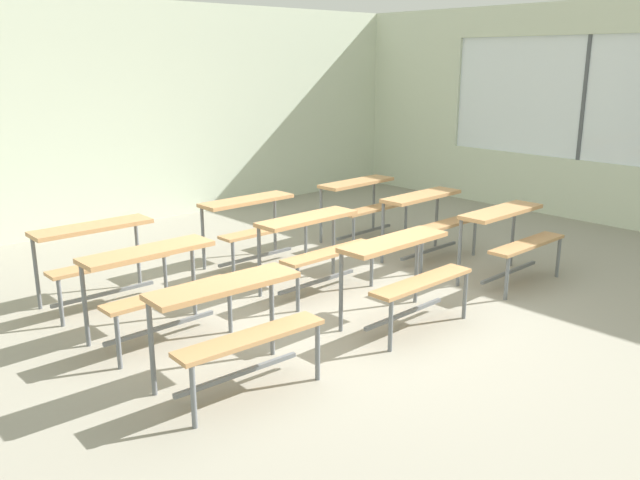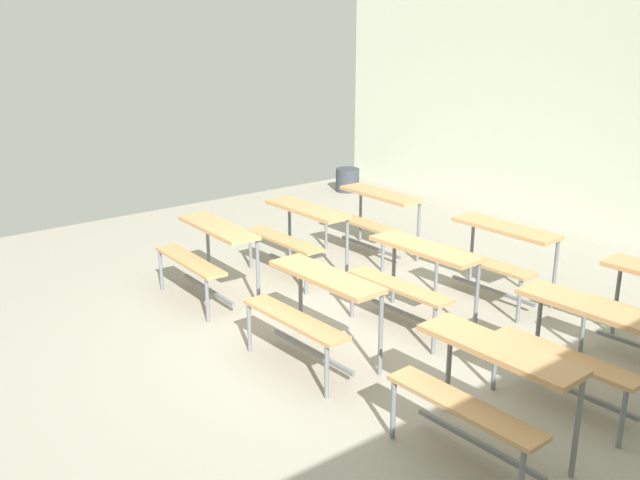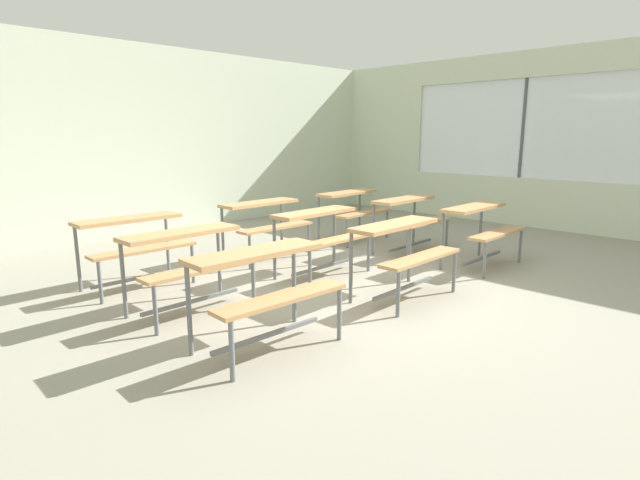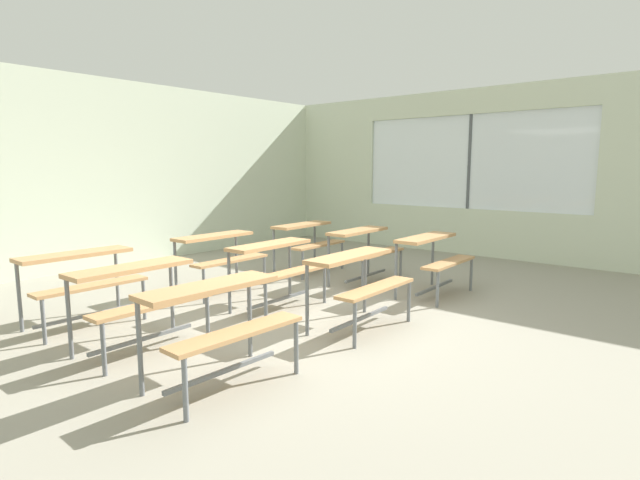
{
  "view_description": "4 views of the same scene",
  "coord_description": "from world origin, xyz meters",
  "px_view_note": "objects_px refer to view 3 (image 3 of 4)",
  "views": [
    {
      "loc": [
        -3.92,
        -4.0,
        2.23
      ],
      "look_at": [
        0.17,
        0.59,
        0.54
      ],
      "focal_mm": 36.95,
      "sensor_mm": 36.0,
      "label": 1
    },
    {
      "loc": [
        4.3,
        -3.7,
        2.71
      ],
      "look_at": [
        -0.81,
        0.35,
        0.64
      ],
      "focal_mm": 39.8,
      "sensor_mm": 36.0,
      "label": 2
    },
    {
      "loc": [
        -3.8,
        -3.3,
        1.6
      ],
      "look_at": [
        -0.07,
        0.44,
        0.48
      ],
      "focal_mm": 28.0,
      "sensor_mm": 36.0,
      "label": 3
    },
    {
      "loc": [
        -3.8,
        -3.3,
        1.6
      ],
      "look_at": [
        0.82,
        0.56,
        0.72
      ],
      "focal_mm": 28.0,
      "sensor_mm": 36.0,
      "label": 4
    }
  ],
  "objects_px": {
    "desk_bench_r0c2": "(482,221)",
    "desk_bench_r0c1": "(403,242)",
    "desk_bench_r1c2": "(410,212)",
    "desk_bench_r2c0": "(134,235)",
    "desk_bench_r1c1": "(321,227)",
    "desk_bench_r1c0": "(188,252)",
    "desk_bench_r2c2": "(353,204)",
    "desk_bench_r2c1": "(265,216)",
    "desk_bench_r0c0": "(264,276)"
  },
  "relations": [
    {
      "from": "desk_bench_r0c2",
      "to": "desk_bench_r1c0",
      "type": "distance_m",
      "value": 3.57
    },
    {
      "from": "desk_bench_r2c0",
      "to": "desk_bench_r2c1",
      "type": "distance_m",
      "value": 1.78
    },
    {
      "from": "desk_bench_r0c2",
      "to": "desk_bench_r2c1",
      "type": "bearing_deg",
      "value": 125.31
    },
    {
      "from": "desk_bench_r1c2",
      "to": "desk_bench_r2c1",
      "type": "bearing_deg",
      "value": 143.36
    },
    {
      "from": "desk_bench_r1c0",
      "to": "desk_bench_r2c1",
      "type": "relative_size",
      "value": 1.0
    },
    {
      "from": "desk_bench_r0c0",
      "to": "desk_bench_r1c1",
      "type": "xyz_separation_m",
      "value": [
        1.72,
        1.11,
        0.0
      ]
    },
    {
      "from": "desk_bench_r0c2",
      "to": "desk_bench_r0c0",
      "type": "bearing_deg",
      "value": 178.86
    },
    {
      "from": "desk_bench_r2c1",
      "to": "desk_bench_r2c2",
      "type": "distance_m",
      "value": 1.68
    },
    {
      "from": "desk_bench_r0c0",
      "to": "desk_bench_r1c1",
      "type": "height_order",
      "value": "same"
    },
    {
      "from": "desk_bench_r0c0",
      "to": "desk_bench_r1c0",
      "type": "xyz_separation_m",
      "value": [
        0.0,
        1.1,
        0.0
      ]
    },
    {
      "from": "desk_bench_r1c1",
      "to": "desk_bench_r2c1",
      "type": "xyz_separation_m",
      "value": [
        0.05,
        1.09,
        0.0
      ]
    },
    {
      "from": "desk_bench_r0c2",
      "to": "desk_bench_r1c0",
      "type": "height_order",
      "value": "same"
    },
    {
      "from": "desk_bench_r0c1",
      "to": "desk_bench_r2c1",
      "type": "relative_size",
      "value": 1.0
    },
    {
      "from": "desk_bench_r1c1",
      "to": "desk_bench_r2c2",
      "type": "relative_size",
      "value": 0.99
    },
    {
      "from": "desk_bench_r0c1",
      "to": "desk_bench_r1c0",
      "type": "distance_m",
      "value": 2.06
    },
    {
      "from": "desk_bench_r1c1",
      "to": "desk_bench_r2c2",
      "type": "height_order",
      "value": "same"
    },
    {
      "from": "desk_bench_r2c1",
      "to": "desk_bench_r0c1",
      "type": "bearing_deg",
      "value": -92.4
    },
    {
      "from": "desk_bench_r0c0",
      "to": "desk_bench_r1c0",
      "type": "bearing_deg",
      "value": 91.68
    },
    {
      "from": "desk_bench_r0c2",
      "to": "desk_bench_r1c1",
      "type": "distance_m",
      "value": 2.01
    },
    {
      "from": "desk_bench_r0c1",
      "to": "desk_bench_r1c2",
      "type": "xyz_separation_m",
      "value": [
        1.68,
        1.1,
        0.0
      ]
    },
    {
      "from": "desk_bench_r0c2",
      "to": "desk_bench_r1c2",
      "type": "distance_m",
      "value": 1.06
    },
    {
      "from": "desk_bench_r0c1",
      "to": "desk_bench_r1c0",
      "type": "xyz_separation_m",
      "value": [
        -1.72,
        1.13,
        0.0
      ]
    },
    {
      "from": "desk_bench_r0c2",
      "to": "desk_bench_r1c2",
      "type": "relative_size",
      "value": 0.99
    },
    {
      "from": "desk_bench_r1c0",
      "to": "desk_bench_r2c2",
      "type": "bearing_deg",
      "value": 16.17
    },
    {
      "from": "desk_bench_r1c0",
      "to": "desk_bench_r1c1",
      "type": "bearing_deg",
      "value": -0.61
    },
    {
      "from": "desk_bench_r2c0",
      "to": "desk_bench_r2c2",
      "type": "relative_size",
      "value": 0.98
    },
    {
      "from": "desk_bench_r1c1",
      "to": "desk_bench_r2c0",
      "type": "xyz_separation_m",
      "value": [
        -1.73,
        1.07,
        0.0
      ]
    },
    {
      "from": "desk_bench_r0c2",
      "to": "desk_bench_r2c1",
      "type": "distance_m",
      "value": 2.73
    },
    {
      "from": "desk_bench_r1c2",
      "to": "desk_bench_r2c0",
      "type": "bearing_deg",
      "value": 159.94
    },
    {
      "from": "desk_bench_r2c2",
      "to": "desk_bench_r1c0",
      "type": "bearing_deg",
      "value": -165.76
    },
    {
      "from": "desk_bench_r0c1",
      "to": "desk_bench_r1c1",
      "type": "relative_size",
      "value": 1.0
    },
    {
      "from": "desk_bench_r0c1",
      "to": "desk_bench_r1c0",
      "type": "bearing_deg",
      "value": 145.22
    },
    {
      "from": "desk_bench_r2c0",
      "to": "desk_bench_r2c2",
      "type": "distance_m",
      "value": 3.46
    },
    {
      "from": "desk_bench_r2c1",
      "to": "desk_bench_r1c0",
      "type": "bearing_deg",
      "value": -149.33
    },
    {
      "from": "desk_bench_r1c0",
      "to": "desk_bench_r2c0",
      "type": "relative_size",
      "value": 1.01
    },
    {
      "from": "desk_bench_r0c0",
      "to": "desk_bench_r1c0",
      "type": "height_order",
      "value": "same"
    },
    {
      "from": "desk_bench_r0c1",
      "to": "desk_bench_r2c0",
      "type": "bearing_deg",
      "value": 126.45
    },
    {
      "from": "desk_bench_r1c2",
      "to": "desk_bench_r0c0",
      "type": "bearing_deg",
      "value": -164.54
    },
    {
      "from": "desk_bench_r0c2",
      "to": "desk_bench_r2c0",
      "type": "height_order",
      "value": "same"
    },
    {
      "from": "desk_bench_r0c2",
      "to": "desk_bench_r0c1",
      "type": "bearing_deg",
      "value": -179.97
    },
    {
      "from": "desk_bench_r0c0",
      "to": "desk_bench_r2c0",
      "type": "height_order",
      "value": "same"
    },
    {
      "from": "desk_bench_r2c2",
      "to": "desk_bench_r1c1",
      "type": "bearing_deg",
      "value": -151.56
    },
    {
      "from": "desk_bench_r0c0",
      "to": "desk_bench_r2c2",
      "type": "bearing_deg",
      "value": 33.88
    },
    {
      "from": "desk_bench_r0c2",
      "to": "desk_bench_r1c1",
      "type": "height_order",
      "value": "same"
    },
    {
      "from": "desk_bench_r1c0",
      "to": "desk_bench_r2c1",
      "type": "distance_m",
      "value": 2.09
    },
    {
      "from": "desk_bench_r2c0",
      "to": "desk_bench_r2c1",
      "type": "relative_size",
      "value": 0.99
    },
    {
      "from": "desk_bench_r0c2",
      "to": "desk_bench_r1c2",
      "type": "bearing_deg",
      "value": 88.43
    },
    {
      "from": "desk_bench_r0c2",
      "to": "desk_bench_r1c1",
      "type": "relative_size",
      "value": 1.0
    },
    {
      "from": "desk_bench_r0c0",
      "to": "desk_bench_r2c1",
      "type": "distance_m",
      "value": 2.83
    },
    {
      "from": "desk_bench_r0c1",
      "to": "desk_bench_r2c2",
      "type": "bearing_deg",
      "value": 50.16
    }
  ]
}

